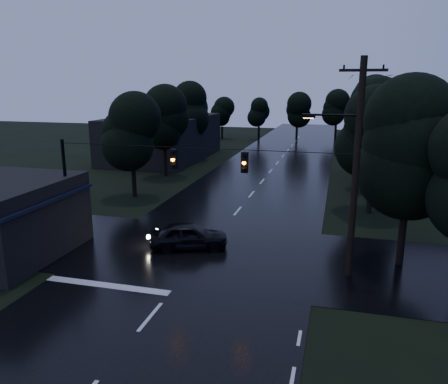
% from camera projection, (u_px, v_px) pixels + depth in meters
% --- Properties ---
extents(main_road, '(12.00, 120.00, 0.02)m').
position_uv_depth(main_road, '(262.00, 182.00, 40.45)').
color(main_road, black).
rests_on(main_road, ground).
extents(cross_street, '(60.00, 9.00, 0.02)m').
position_uv_depth(cross_street, '(204.00, 252.00, 23.57)').
color(cross_street, black).
rests_on(cross_street, ground).
extents(building_far_right, '(10.00, 14.00, 4.40)m').
position_uv_depth(building_far_right, '(420.00, 158.00, 40.18)').
color(building_far_right, black).
rests_on(building_far_right, ground).
extents(building_far_left, '(10.00, 16.00, 5.00)m').
position_uv_depth(building_far_left, '(163.00, 137.00, 52.71)').
color(building_far_left, black).
rests_on(building_far_left, ground).
extents(utility_pole_main, '(3.50, 0.30, 10.00)m').
position_uv_depth(utility_pole_main, '(354.00, 166.00, 19.51)').
color(utility_pole_main, black).
rests_on(utility_pole_main, ground).
extents(utility_pole_far, '(2.00, 0.30, 7.50)m').
position_uv_depth(utility_pole_far, '(359.00, 146.00, 35.57)').
color(utility_pole_far, black).
rests_on(utility_pole_far, ground).
extents(anchor_pole_left, '(0.18, 0.18, 6.00)m').
position_uv_depth(anchor_pole_left, '(67.00, 194.00, 23.77)').
color(anchor_pole_left, black).
rests_on(anchor_pole_left, ground).
extents(span_signals, '(15.00, 0.37, 1.12)m').
position_uv_depth(span_signals, '(208.00, 160.00, 21.21)').
color(span_signals, black).
rests_on(span_signals, ground).
extents(tree_corner_near, '(4.48, 4.48, 9.44)m').
position_uv_depth(tree_corner_near, '(411.00, 146.00, 20.56)').
color(tree_corner_near, black).
rests_on(tree_corner_near, ground).
extents(tree_left_a, '(3.92, 3.92, 8.26)m').
position_uv_depth(tree_left_a, '(131.00, 131.00, 33.92)').
color(tree_left_a, black).
rests_on(tree_left_a, ground).
extents(tree_left_b, '(4.20, 4.20, 8.85)m').
position_uv_depth(tree_left_b, '(164.00, 118.00, 41.48)').
color(tree_left_b, black).
rests_on(tree_left_b, ground).
extents(tree_left_c, '(4.48, 4.48, 9.44)m').
position_uv_depth(tree_left_c, '(192.00, 109.00, 50.91)').
color(tree_left_c, black).
rests_on(tree_left_c, ground).
extents(tree_right_a, '(4.20, 4.20, 8.85)m').
position_uv_depth(tree_right_a, '(375.00, 133.00, 29.34)').
color(tree_right_a, black).
rests_on(tree_right_a, ground).
extents(tree_right_b, '(4.48, 4.48, 9.44)m').
position_uv_depth(tree_right_b, '(377.00, 118.00, 36.61)').
color(tree_right_b, black).
rests_on(tree_right_b, ground).
extents(tree_right_c, '(4.76, 4.76, 10.03)m').
position_uv_depth(tree_right_c, '(376.00, 108.00, 45.74)').
color(tree_right_c, black).
rests_on(tree_right_c, ground).
extents(car, '(4.58, 3.02, 1.45)m').
position_uv_depth(car, '(189.00, 236.00, 23.96)').
color(car, black).
rests_on(car, ground).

